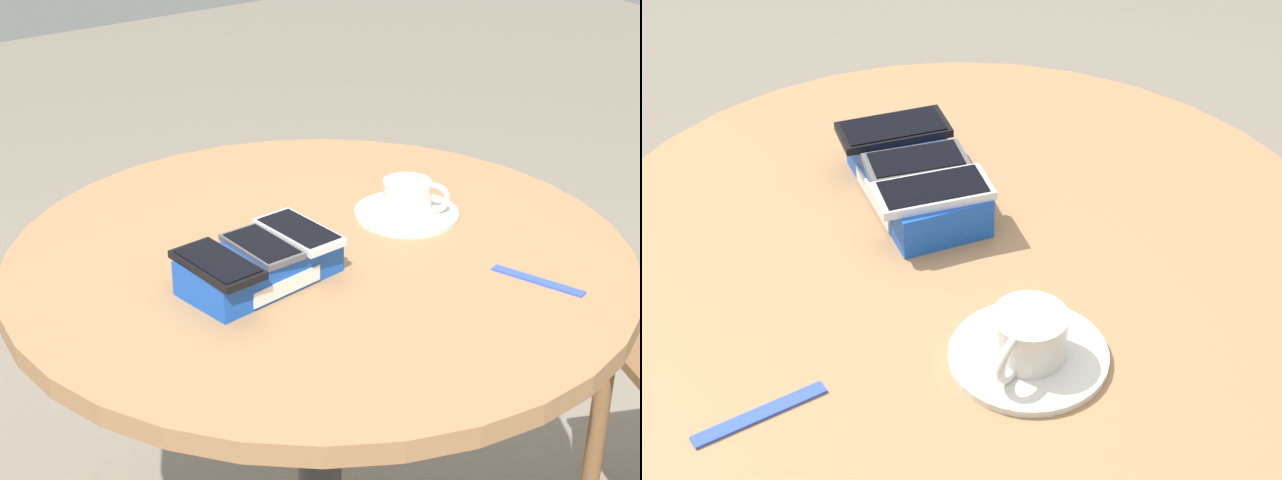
# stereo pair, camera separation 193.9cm
# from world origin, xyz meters

# --- Properties ---
(round_table) EXTENTS (0.91, 0.91, 0.76)m
(round_table) POSITION_xyz_m (0.00, 0.00, 0.62)
(round_table) COLOR #2D2D2D
(round_table) RESTS_ON ground_plane
(phone_box) EXTENTS (0.23, 0.14, 0.05)m
(phone_box) POSITION_xyz_m (-0.12, -0.03, 0.79)
(phone_box) COLOR blue
(phone_box) RESTS_ON round_table
(phone_black) EXTENTS (0.08, 0.14, 0.01)m
(phone_black) POSITION_xyz_m (-0.19, -0.04, 0.82)
(phone_black) COLOR black
(phone_black) RESTS_ON phone_box
(phone_gray) EXTENTS (0.07, 0.12, 0.01)m
(phone_gray) POSITION_xyz_m (-0.12, -0.03, 0.82)
(phone_gray) COLOR #515156
(phone_gray) RESTS_ON phone_box
(phone_white) EXTENTS (0.08, 0.14, 0.01)m
(phone_white) POSITION_xyz_m (-0.05, -0.02, 0.82)
(phone_white) COLOR silver
(phone_white) RESTS_ON phone_box
(saucer) EXTENTS (0.16, 0.16, 0.01)m
(saucer) POSITION_xyz_m (0.18, 0.03, 0.77)
(saucer) COLOR silver
(saucer) RESTS_ON round_table
(coffee_cup) EXTENTS (0.09, 0.09, 0.05)m
(coffee_cup) POSITION_xyz_m (0.18, 0.03, 0.80)
(coffee_cup) COLOR silver
(coffee_cup) RESTS_ON saucer
(lanyard_strap) EXTENTS (0.06, 0.13, 0.00)m
(lanyard_strap) POSITION_xyz_m (0.20, -0.24, 0.77)
(lanyard_strap) COLOR blue
(lanyard_strap) RESTS_ON round_table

